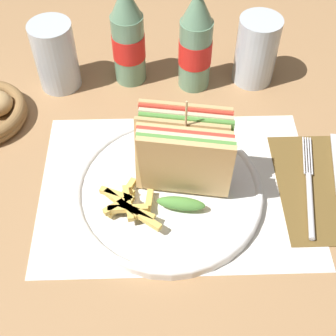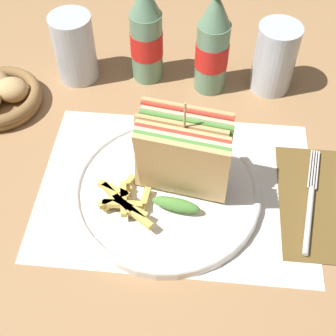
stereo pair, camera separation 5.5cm
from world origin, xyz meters
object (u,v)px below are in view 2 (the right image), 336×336
glass_near (274,62)px  fork (310,208)px  club_sandwich (182,159)px  coke_bottle_near (146,34)px  coke_bottle_far (213,45)px  glass_far (75,51)px  plate_main (167,190)px

glass_near → fork: bearing=-80.2°
club_sandwich → glass_near: size_ratio=1.34×
coke_bottle_near → glass_near: coke_bottle_near is taller
coke_bottle_far → glass_far: (-0.25, 0.01, -0.04)m
plate_main → fork: bearing=-3.2°
plate_main → coke_bottle_near: (-0.06, 0.28, 0.08)m
plate_main → glass_far: size_ratio=2.26×
plate_main → glass_far: glass_far is taller
coke_bottle_far → plate_main: bearing=-102.1°
glass_near → club_sandwich: bearing=-119.0°
fork → club_sandwich: bearing=-175.1°
club_sandwich → glass_far: 0.34m
club_sandwich → fork: bearing=-5.1°
fork → glass_far: size_ratio=1.54×
club_sandwich → coke_bottle_far: (0.03, 0.25, 0.01)m
coke_bottle_near → plate_main: bearing=-77.1°
glass_far → coke_bottle_near: bearing=5.5°
club_sandwich → glass_far: size_ratio=1.34×
fork → glass_far: 0.50m
club_sandwich → coke_bottle_near: size_ratio=0.79×
fork → glass_near: (-0.05, 0.28, 0.05)m
coke_bottle_far → coke_bottle_near: bearing=170.6°
glass_near → glass_far: size_ratio=1.00×
coke_bottle_near → coke_bottle_far: size_ratio=1.00×
plate_main → glass_far: (-0.19, 0.26, 0.05)m
coke_bottle_far → fork: bearing=-59.2°
plate_main → coke_bottle_near: size_ratio=1.34×
fork → coke_bottle_near: coke_bottle_near is taller
plate_main → club_sandwich: (0.02, 0.01, 0.07)m
plate_main → coke_bottle_near: 0.30m
plate_main → glass_near: 0.32m
plate_main → fork: size_ratio=1.47×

